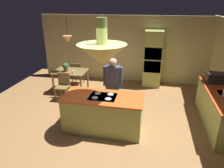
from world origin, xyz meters
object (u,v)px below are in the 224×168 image
Objects in this scene: potted_plant_on_table at (66,67)px; cup_on_table at (73,72)px; chair_facing_island at (63,84)px; oven_tower at (153,59)px; chair_by_back_wall at (77,72)px; microwave_on_counter at (215,78)px; person_at_island at (113,84)px; kitchen_island at (103,113)px; dining_table at (70,74)px.

potted_plant_on_table reaches higher than cup_on_table.
potted_plant_on_table is (-0.12, 0.56, 0.42)m from chair_facing_island.
oven_tower is at bearing 22.84° from potted_plant_on_table.
cup_on_table is at bearing 102.51° from chair_by_back_wall.
oven_tower reaches higher than potted_plant_on_table.
microwave_on_counter reaches higher than potted_plant_on_table.
chair_facing_island is (-1.80, 0.73, -0.45)m from person_at_island.
person_at_island is at bearing -111.70° from oven_tower.
microwave_on_counter reaches higher than kitchen_island.
dining_table is 0.31m from potted_plant_on_table.
kitchen_island is 3.47m from oven_tower.
potted_plant_on_table is (-0.12, -0.09, 0.27)m from dining_table.
cup_on_table is (-1.61, 1.17, -0.15)m from person_at_island.
chair_by_back_wall is at bearing 121.76° from kitchen_island.
dining_table is 1.30× the size of chair_by_back_wall.
kitchen_island is 0.94× the size of oven_tower.
person_at_island is 1.91× the size of chair_by_back_wall.
chair_by_back_wall reaches higher than dining_table.
person_at_island reaches higher than kitchen_island.
person_at_island is at bearing -22.17° from chair_facing_island.
microwave_on_counter is at bearing -7.41° from dining_table.
dining_table is at bearing 128.99° from kitchen_island.
kitchen_island is 2.44m from cup_on_table.
person_at_island is at bearing -163.98° from microwave_on_counter.
chair_facing_island is at bearing 139.46° from kitchen_island.
kitchen_island is at bearing 121.76° from chair_by_back_wall.
kitchen_island is 1.72× the size of dining_table.
kitchen_island is at bearing -40.54° from chair_facing_island.
chair_facing_island is 9.67× the size of cup_on_table.
chair_by_back_wall is at bearing 164.76° from microwave_on_counter.
oven_tower is 1.24× the size of person_at_island.
microwave_on_counter is (4.54, 0.06, 0.54)m from chair_facing_island.
oven_tower is at bearing 71.26° from kitchen_island.
cup_on_table is 0.20× the size of microwave_on_counter.
chair_by_back_wall is at bearing 90.00° from chair_facing_island.
oven_tower is 2.38× the size of chair_facing_island.
dining_table is at bearing 90.00° from chair_facing_island.
dining_table is 0.32m from cup_on_table.
chair_by_back_wall is (-1.70, 2.75, 0.05)m from kitchen_island.
potted_plant_on_table is 0.65× the size of microwave_on_counter.
oven_tower reaches higher than chair_by_back_wall.
chair_by_back_wall is (0.00, 0.65, -0.16)m from dining_table.
chair_facing_island is at bearing -113.72° from cup_on_table.
cup_on_table is at bearing -48.11° from dining_table.
oven_tower reaches higher than cup_on_table.
chair_by_back_wall is at bearing 80.60° from potted_plant_on_table.
kitchen_island reaches higher than chair_facing_island.
potted_plant_on_table is at bearing 173.84° from microwave_on_counter.
potted_plant_on_table is (-1.92, 1.29, -0.03)m from person_at_island.
chair_by_back_wall is 1.89× the size of microwave_on_counter.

